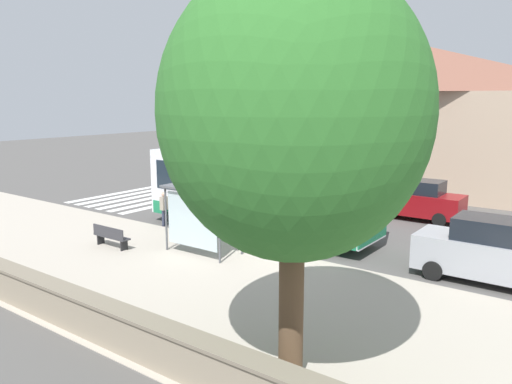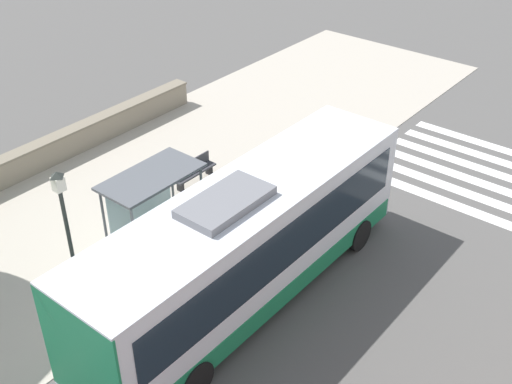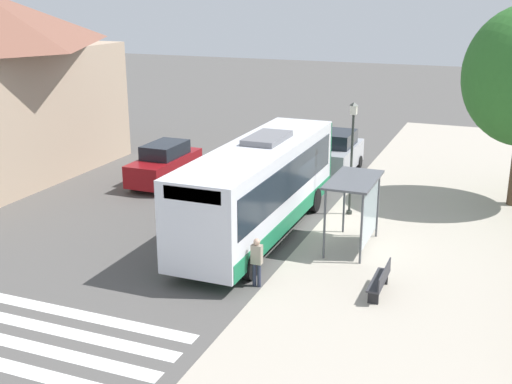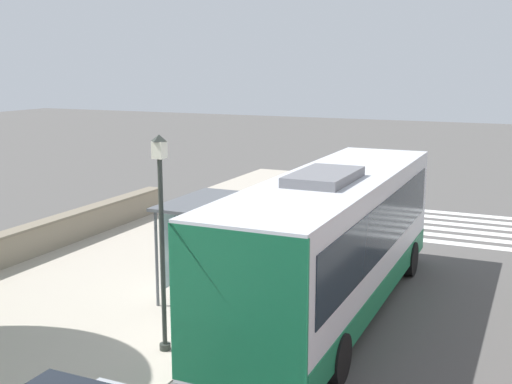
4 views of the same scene
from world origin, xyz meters
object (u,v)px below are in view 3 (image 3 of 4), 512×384
Objects in this scene: bus_shelter at (358,192)px; parked_car_far_lane at (165,164)px; street_lamp_near at (352,150)px; bus at (259,186)px; parked_car_behind_bus at (337,154)px; pedestrian at (257,259)px; bench at (380,280)px.

bus_shelter is 11.44m from parked_car_far_lane.
bus_shelter is 0.64× the size of street_lamp_near.
parked_car_far_lane is at bearing -34.80° from bus.
street_lamp_near is 6.59m from parked_car_behind_bus.
pedestrian is 3.82m from bench.
bus_shelter is at bearing 155.93° from parked_car_far_lane.
parked_car_far_lane is at bearing -24.07° from bus_shelter.
bench is at bearing -166.85° from pedestrian.
bus reaches higher than bus_shelter.
bench is at bearing 111.08° from street_lamp_near.
bus_shelter reaches higher than parked_car_behind_bus.
bus is at bearing 53.04° from street_lamp_near.
bus is at bearing 87.13° from parked_car_behind_bus.
parked_car_behind_bus is (2.15, -5.98, -1.74)m from street_lamp_near.
bus is 4.45m from street_lamp_near.
parked_car_behind_bus is (4.80, -12.84, 0.53)m from bench.
street_lamp_near is 9.56m from parked_car_far_lane.
bus_shelter is 1.87× the size of pedestrian.
street_lamp_near is at bearing -97.76° from pedestrian.
parked_car_far_lane reaches higher than bench.
street_lamp_near reaches higher than pedestrian.
parked_car_far_lane is at bearing -7.09° from street_lamp_near.
bus is at bearing -32.57° from bench.
parked_car_far_lane is (9.32, -1.16, -1.81)m from street_lamp_near.
pedestrian is at bearing 63.35° from bus_shelter.
bus is 2.31× the size of street_lamp_near.
bench is (-3.70, -0.86, -0.45)m from pedestrian.
parked_car_behind_bus is at bearing -71.17° from bus_shelter.
bus_shelter is at bearing 107.15° from street_lamp_near.
pedestrian reaches higher than bench.
bench is 7.70m from street_lamp_near.
parked_car_far_lane is (11.96, -8.02, 0.47)m from bench.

